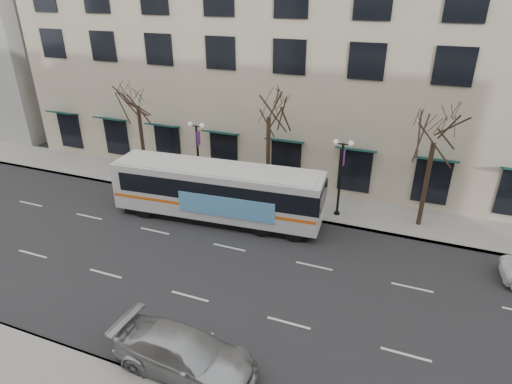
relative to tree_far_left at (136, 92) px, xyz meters
The scene contains 10 objects.
ground 14.91m from the tree_far_left, 41.35° to the right, with size 160.00×160.00×0.00m, color black.
sidewalk_far 16.40m from the tree_far_left, ahead, with size 80.00×4.00×0.15m, color gray.
building_hotel 15.52m from the tree_far_left, 56.75° to the left, with size 40.00×20.00×24.00m, color #B8AC8C.
tree_far_left is the anchor object (origin of this frame).
tree_far_mid 10.00m from the tree_far_left, ahead, with size 3.60×3.60×8.55m.
tree_far_right 20.00m from the tree_far_left, ahead, with size 3.60×3.60×8.06m.
lamp_post_left 6.29m from the tree_far_left, ahead, with size 1.22×0.45×5.21m.
lamp_post_right 15.48m from the tree_far_left, ahead, with size 1.22×0.45×5.21m.
city_bus 10.00m from the tree_far_left, 24.34° to the right, with size 13.43×3.89×3.59m.
silver_car 20.10m from the tree_far_left, 51.28° to the right, with size 2.37×5.82×1.69m, color #A2A5A9.
Camera 1 is at (8.92, -16.42, 13.59)m, focal length 30.00 mm.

